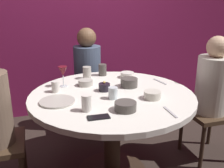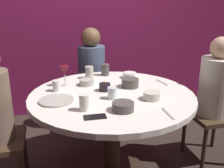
% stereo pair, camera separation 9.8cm
% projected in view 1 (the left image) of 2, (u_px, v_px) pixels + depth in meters
% --- Properties ---
extents(back_wall, '(6.00, 0.10, 2.60)m').
position_uv_depth(back_wall, '(76.00, 12.00, 3.24)').
color(back_wall, maroon).
rests_on(back_wall, ground).
extents(dining_table, '(1.30, 1.30, 0.75)m').
position_uv_depth(dining_table, '(112.00, 112.00, 2.10)').
color(dining_table, silver).
rests_on(dining_table, ground).
extents(seated_diner_back, '(0.40, 0.40, 1.17)m').
position_uv_depth(seated_diner_back, '(87.00, 68.00, 2.88)').
color(seated_diner_back, '#3F2D1E').
rests_on(seated_diner_back, ground).
extents(seated_diner_right, '(0.40, 0.40, 1.16)m').
position_uv_depth(seated_diner_right, '(213.00, 86.00, 2.32)').
color(seated_diner_right, '#3F2D1E').
rests_on(seated_diner_right, ground).
extents(candle_holder, '(0.09, 0.09, 0.08)m').
position_uv_depth(candle_holder, '(104.00, 87.00, 2.10)').
color(candle_holder, black).
rests_on(candle_holder, dining_table).
extents(wine_glass, '(0.08, 0.08, 0.18)m').
position_uv_depth(wine_glass, '(63.00, 72.00, 2.17)').
color(wine_glass, silver).
rests_on(wine_glass, dining_table).
extents(dinner_plate, '(0.26, 0.26, 0.01)m').
position_uv_depth(dinner_plate, '(57.00, 101.00, 1.87)').
color(dinner_plate, '#B2ADA3').
rests_on(dinner_plate, dining_table).
extents(cell_phone, '(0.14, 0.08, 0.01)m').
position_uv_depth(cell_phone, '(99.00, 117.00, 1.63)').
color(cell_phone, black).
rests_on(cell_phone, dining_table).
extents(bowl_serving_large, '(0.13, 0.13, 0.06)m').
position_uv_depth(bowl_serving_large, '(152.00, 95.00, 1.94)').
color(bowl_serving_large, beige).
rests_on(bowl_serving_large, dining_table).
extents(bowl_salad_center, '(0.13, 0.13, 0.05)m').
position_uv_depth(bowl_salad_center, '(127.00, 75.00, 2.46)').
color(bowl_salad_center, silver).
rests_on(bowl_salad_center, dining_table).
extents(bowl_small_white, '(0.15, 0.15, 0.06)m').
position_uv_depth(bowl_small_white, '(125.00, 106.00, 1.73)').
color(bowl_small_white, '#4C4742').
rests_on(bowl_small_white, dining_table).
extents(bowl_sauce_side, '(0.14, 0.14, 0.07)m').
position_uv_depth(bowl_sauce_side, '(129.00, 83.00, 2.20)').
color(bowl_sauce_side, '#4C4742').
rests_on(bowl_sauce_side, dining_table).
extents(bowl_rice_portion, '(0.13, 0.13, 0.05)m').
position_uv_depth(bowl_rice_portion, '(85.00, 83.00, 2.23)').
color(bowl_rice_portion, '#B2ADA3').
rests_on(bowl_rice_portion, dining_table).
extents(cup_near_candle, '(0.08, 0.08, 0.11)m').
position_uv_depth(cup_near_candle, '(87.00, 73.00, 2.41)').
color(cup_near_candle, '#B2ADA3').
rests_on(cup_near_candle, dining_table).
extents(cup_by_left_diner, '(0.07, 0.07, 0.09)m').
position_uv_depth(cup_by_left_diner, '(56.00, 87.00, 2.07)').
color(cup_by_left_diner, silver).
rests_on(cup_by_left_diner, dining_table).
extents(cup_by_right_diner, '(0.07, 0.07, 0.09)m').
position_uv_depth(cup_by_right_diner, '(113.00, 93.00, 1.93)').
color(cup_by_right_diner, silver).
rests_on(cup_by_right_diner, dining_table).
extents(cup_center_front, '(0.08, 0.08, 0.11)m').
position_uv_depth(cup_center_front, '(102.00, 70.00, 2.51)').
color(cup_center_front, '#4C4742').
rests_on(cup_center_front, dining_table).
extents(cup_far_edge, '(0.07, 0.07, 0.11)m').
position_uv_depth(cup_far_edge, '(86.00, 103.00, 1.72)').
color(cup_far_edge, silver).
rests_on(cup_far_edge, dining_table).
extents(fork_near_plate, '(0.02, 0.18, 0.01)m').
position_uv_depth(fork_near_plate, '(170.00, 112.00, 1.71)').
color(fork_near_plate, '#B7B7BC').
rests_on(fork_near_plate, dining_table).
extents(knife_near_plate, '(0.05, 0.18, 0.01)m').
position_uv_depth(knife_near_plate, '(160.00, 82.00, 2.33)').
color(knife_near_plate, '#B7B7BC').
rests_on(knife_near_plate, dining_table).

